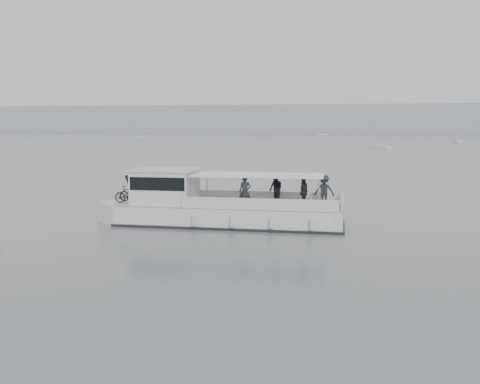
# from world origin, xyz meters

# --- Properties ---
(ground) EXTENTS (1400.00, 1400.00, 0.00)m
(ground) POSITION_xyz_m (0.00, 0.00, 0.00)
(ground) COLOR #555E64
(ground) RESTS_ON ground
(headland) EXTENTS (1400.00, 90.00, 28.00)m
(headland) POSITION_xyz_m (0.00, 560.00, 14.00)
(headland) COLOR #939EA8
(headland) RESTS_ON ground
(tour_boat) EXTENTS (12.16, 3.34, 5.08)m
(tour_boat) POSITION_xyz_m (-6.94, -1.41, 0.83)
(tour_boat) COLOR silver
(tour_boat) RESTS_ON ground
(moored_fleet) EXTENTS (432.20, 373.18, 10.35)m
(moored_fleet) POSITION_xyz_m (-37.49, 209.67, 0.36)
(moored_fleet) COLOR silver
(moored_fleet) RESTS_ON ground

